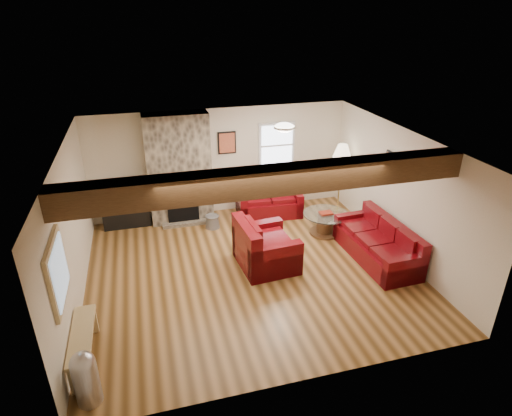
% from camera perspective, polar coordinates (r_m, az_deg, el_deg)
% --- Properties ---
extents(room, '(8.00, 8.00, 8.00)m').
position_cam_1_polar(room, '(7.59, -0.71, -0.36)').
color(room, '#563816').
rests_on(room, ground).
extents(floor, '(6.00, 6.00, 0.00)m').
position_cam_1_polar(floor, '(8.21, -0.66, -8.24)').
color(floor, '#563816').
rests_on(floor, ground).
extents(oak_beam, '(6.00, 0.36, 0.38)m').
position_cam_1_polar(oak_beam, '(6.07, 2.24, 3.72)').
color(oak_beam, '#362310').
rests_on(oak_beam, room).
extents(chimney_breast, '(1.40, 0.67, 2.50)m').
position_cam_1_polar(chimney_breast, '(9.73, -10.20, 4.96)').
color(chimney_breast, '#36302A').
rests_on(chimney_breast, floor).
extents(back_window, '(0.90, 0.08, 1.10)m').
position_cam_1_polar(back_window, '(10.27, 2.77, 8.38)').
color(back_window, silver).
rests_on(back_window, room).
extents(hatch_window, '(0.08, 1.00, 0.90)m').
position_cam_1_polar(hatch_window, '(6.11, -24.91, -7.73)').
color(hatch_window, tan).
rests_on(hatch_window, room).
extents(ceiling_dome, '(0.40, 0.40, 0.18)m').
position_cam_1_polar(ceiling_dome, '(8.24, 3.80, 10.50)').
color(ceiling_dome, silver).
rests_on(ceiling_dome, room).
extents(artwork_back, '(0.42, 0.06, 0.52)m').
position_cam_1_polar(artwork_back, '(9.93, -3.89, 8.66)').
color(artwork_back, black).
rests_on(artwork_back, room).
extents(artwork_right, '(0.06, 0.55, 0.42)m').
position_cam_1_polar(artwork_right, '(8.81, 17.81, 5.62)').
color(artwork_right, black).
rests_on(artwork_right, room).
extents(sofa_three, '(0.93, 2.05, 0.78)m').
position_cam_1_polar(sofa_three, '(8.69, 15.83, -4.27)').
color(sofa_three, '#4A050B').
rests_on(sofa_three, floor).
extents(loveseat, '(1.55, 0.97, 0.79)m').
position_cam_1_polar(loveseat, '(10.15, 1.72, 1.23)').
color(loveseat, '#4A050B').
rests_on(loveseat, floor).
extents(armchair_red, '(1.10, 1.23, 0.94)m').
position_cam_1_polar(armchair_red, '(8.13, 1.39, -4.73)').
color(armchair_red, '#4A050B').
rests_on(armchair_red, floor).
extents(coffee_table, '(0.99, 0.99, 0.51)m').
position_cam_1_polar(coffee_table, '(9.46, 9.20, -2.05)').
color(coffee_table, '#452E16').
rests_on(coffee_table, floor).
extents(tv_cabinet, '(1.03, 0.41, 0.51)m').
position_cam_1_polar(tv_cabinet, '(10.12, -16.83, -0.88)').
color(tv_cabinet, black).
rests_on(tv_cabinet, floor).
extents(television, '(0.86, 0.11, 0.50)m').
position_cam_1_polar(television, '(9.92, -17.19, 1.74)').
color(television, black).
rests_on(television, tv_cabinet).
extents(floor_lamp, '(0.43, 0.43, 1.68)m').
position_cam_1_polar(floor_lamp, '(10.14, 11.41, 6.98)').
color(floor_lamp, tan).
rests_on(floor_lamp, floor).
extents(pine_bench, '(0.29, 1.26, 0.47)m').
position_cam_1_polar(pine_bench, '(6.72, -21.94, -16.81)').
color(pine_bench, tan).
rests_on(pine_bench, floor).
extents(pedal_bin, '(0.40, 0.40, 0.78)m').
position_cam_1_polar(pedal_bin, '(6.05, -21.76, -20.30)').
color(pedal_bin, '#AFAFB4').
rests_on(pedal_bin, floor).
extents(coal_bucket, '(0.32, 0.32, 0.30)m').
position_cam_1_polar(coal_bucket, '(9.68, -5.82, -1.78)').
color(coal_bucket, gray).
rests_on(coal_bucket, floor).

